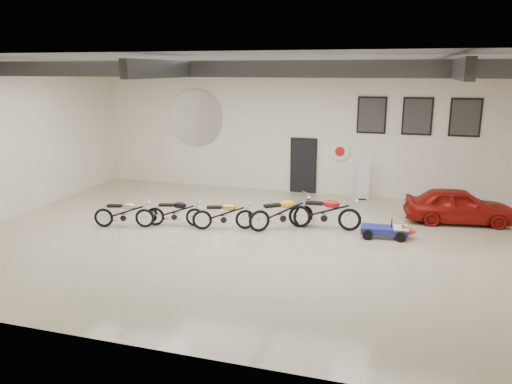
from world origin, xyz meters
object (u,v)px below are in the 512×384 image
(motorcycle_gold, at_px, (224,214))
(motorcycle_red, at_px, (325,211))
(motorcycle_black, at_px, (175,211))
(vintage_car, at_px, (458,205))
(motorcycle_silver, at_px, (124,212))
(go_kart, at_px, (389,228))
(banner_stand, at_px, (363,177))
(motorcycle_yellow, at_px, (282,212))

(motorcycle_gold, relative_size, motorcycle_red, 0.87)
(motorcycle_gold, xyz_separation_m, motorcycle_red, (2.92, 0.90, 0.07))
(motorcycle_black, xyz_separation_m, vintage_car, (8.42, 2.94, 0.09))
(motorcycle_silver, relative_size, motorcycle_gold, 0.98)
(motorcycle_gold, distance_m, vintage_car, 7.41)
(go_kart, bearing_deg, banner_stand, 100.55)
(go_kart, bearing_deg, vintage_car, 42.43)
(motorcycle_black, bearing_deg, go_kart, -5.50)
(motorcycle_gold, distance_m, go_kart, 4.89)
(vintage_car, bearing_deg, motorcycle_red, 108.19)
(banner_stand, xyz_separation_m, motorcycle_red, (-0.79, -3.94, -0.29))
(motorcycle_gold, height_order, vintage_car, vintage_car)
(motorcycle_silver, distance_m, motorcycle_red, 6.14)
(banner_stand, xyz_separation_m, motorcycle_gold, (-3.71, -4.84, -0.37))
(motorcycle_silver, distance_m, go_kart, 7.96)
(motorcycle_silver, xyz_separation_m, go_kart, (7.85, 1.34, -0.18))
(go_kart, relative_size, vintage_car, 0.50)
(motorcycle_black, relative_size, motorcycle_gold, 0.96)
(banner_stand, relative_size, motorcycle_yellow, 0.82)
(go_kart, bearing_deg, motorcycle_yellow, 177.61)
(motorcycle_red, bearing_deg, banner_stand, 74.69)
(motorcycle_red, distance_m, go_kart, 1.95)
(motorcycle_yellow, distance_m, motorcycle_red, 1.30)
(motorcycle_yellow, xyz_separation_m, motorcycle_red, (1.25, 0.38, 0.02))
(banner_stand, distance_m, motorcycle_black, 7.26)
(go_kart, distance_m, vintage_car, 2.97)
(motorcycle_red, bearing_deg, motorcycle_yellow, -167.16)
(motorcycle_silver, bearing_deg, banner_stand, 24.68)
(banner_stand, bearing_deg, motorcycle_red, -114.79)
(banner_stand, distance_m, motorcycle_gold, 6.11)
(vintage_car, bearing_deg, motorcycle_silver, 101.93)
(motorcycle_silver, distance_m, motorcycle_yellow, 4.84)
(motorcycle_silver, bearing_deg, vintage_car, 4.69)
(motorcycle_silver, distance_m, vintage_car, 10.47)
(motorcycle_yellow, height_order, vintage_car, vintage_car)
(motorcycle_black, distance_m, motorcycle_gold, 1.57)
(motorcycle_black, relative_size, motorcycle_red, 0.84)
(motorcycle_silver, bearing_deg, motorcycle_black, 6.54)
(motorcycle_black, xyz_separation_m, motorcycle_red, (4.48, 1.03, 0.09))
(motorcycle_black, relative_size, motorcycle_yellow, 0.86)
(motorcycle_gold, height_order, motorcycle_yellow, motorcycle_yellow)
(motorcycle_gold, bearing_deg, motorcycle_black, 165.65)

